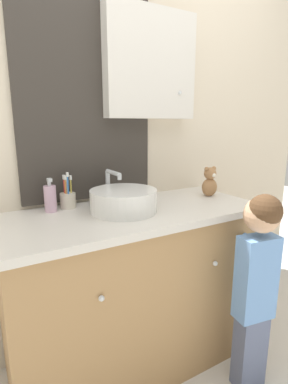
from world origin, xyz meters
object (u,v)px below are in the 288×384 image
Objects in this scene: teddy_bear at (210,182)px; soap_dispenser at (50,198)px; sink_basin at (123,200)px; toothbrush_holder at (68,199)px; child_figure at (256,273)px.

soap_dispenser is at bearing 170.89° from teddy_bear.
sink_basin is at bearing -29.32° from soap_dispenser.
toothbrush_holder is 0.98m from child_figure.
toothbrush_holder reaches higher than teddy_bear.
soap_dispenser reaches higher than child_figure.
toothbrush_holder is at bearing 16.66° from soap_dispenser.
sink_basin is 2.02× the size of toothbrush_holder.
teddy_bear is at bearing -9.11° from soap_dispenser.
teddy_bear is at bearing 3.00° from sink_basin.
sink_basin is 2.12× the size of teddy_bear.
child_figure is at bearing -38.50° from soap_dispenser.
sink_basin is 0.58m from teddy_bear.
soap_dispenser is at bearing 150.68° from sink_basin.
teddy_bear is at bearing 75.72° from child_figure.
teddy_bear is (0.80, -0.17, 0.04)m from toothbrush_holder.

